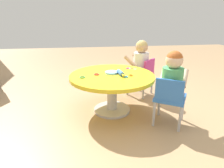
# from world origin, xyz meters

# --- Properties ---
(ground_plane) EXTENTS (10.00, 10.00, 0.00)m
(ground_plane) POSITION_xyz_m (0.00, 0.00, 0.00)
(ground_plane) COLOR tan
(craft_table) EXTENTS (0.98, 0.98, 0.46)m
(craft_table) POSITION_xyz_m (0.00, 0.00, 0.37)
(craft_table) COLOR silver
(craft_table) RESTS_ON ground
(child_chair_left) EXTENTS (0.41, 0.41, 0.54)m
(child_chair_left) POSITION_xyz_m (-0.39, -0.55, 0.31)
(child_chair_left) COLOR #B7B7BC
(child_chair_left) RESTS_ON ground
(seated_child_left) EXTENTS (0.44, 0.41, 0.51)m
(seated_child_left) POSITION_xyz_m (-0.36, -0.57, 0.53)
(seated_child_left) COLOR #3F4772
(seated_child_left) RESTS_ON ground
(child_chair_right) EXTENTS (0.42, 0.42, 0.54)m
(child_chair_right) POSITION_xyz_m (0.45, -0.50, 0.31)
(child_chair_right) COLOR #B7B7BC
(child_chair_right) RESTS_ON ground
(seated_child_right) EXTENTS (0.43, 0.43, 0.51)m
(seated_child_right) POSITION_xyz_m (0.48, -0.47, 0.53)
(seated_child_right) COLOR #3F4772
(seated_child_right) RESTS_ON ground
(rolling_pin) EXTENTS (0.23, 0.07, 0.05)m
(rolling_pin) POSITION_xyz_m (-0.03, -0.09, 0.49)
(rolling_pin) COLOR #3F72CC
(rolling_pin) RESTS_ON craft_table
(craft_scissors) EXTENTS (0.12, 0.14, 0.01)m
(craft_scissors) POSITION_xyz_m (0.22, -0.26, 0.47)
(craft_scissors) COLOR silver
(craft_scissors) RESTS_ON craft_table
(playdough_blob_0) EXTENTS (0.15, 0.15, 0.02)m
(playdough_blob_0) POSITION_xyz_m (0.05, 0.00, 0.47)
(playdough_blob_0) COLOR #8CCCF2
(playdough_blob_0) RESTS_ON craft_table
(cookie_cutter_0) EXTENTS (0.06, 0.06, 0.01)m
(cookie_cutter_0) POSITION_xyz_m (-0.07, 0.34, 0.47)
(cookie_cutter_0) COLOR #4CB259
(cookie_cutter_0) RESTS_ON craft_table
(cookie_cutter_1) EXTENTS (0.06, 0.06, 0.01)m
(cookie_cutter_1) POSITION_xyz_m (-0.12, -0.13, 0.47)
(cookie_cutter_1) COLOR #3F99D8
(cookie_cutter_1) RESTS_ON craft_table
(cookie_cutter_2) EXTENTS (0.05, 0.05, 0.01)m
(cookie_cutter_2) POSITION_xyz_m (-0.07, -0.20, 0.47)
(cookie_cutter_2) COLOR orange
(cookie_cutter_2) RESTS_ON craft_table
(cookie_cutter_3) EXTENTS (0.06, 0.06, 0.01)m
(cookie_cutter_3) POSITION_xyz_m (0.02, 0.18, 0.47)
(cookie_cutter_3) COLOR red
(cookie_cutter_3) RESTS_ON craft_table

